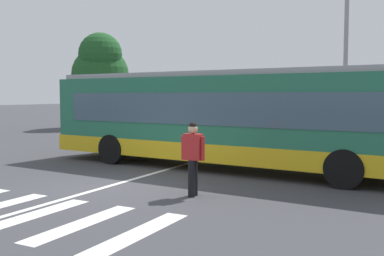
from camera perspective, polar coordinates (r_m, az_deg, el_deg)
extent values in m
plane|color=#3D3D42|center=(11.73, -10.02, -7.34)|extent=(160.00, 160.00, 0.00)
cylinder|color=black|center=(14.11, 20.99, -3.55)|extent=(1.02, 0.37, 1.00)
cylinder|color=black|center=(11.84, 18.80, -4.94)|extent=(1.02, 0.37, 1.00)
cylinder|color=black|center=(17.28, -4.89, -1.90)|extent=(1.02, 0.37, 1.00)
cylinder|color=black|center=(15.48, -10.11, -2.67)|extent=(1.02, 0.37, 1.00)
cube|color=#236B4C|center=(14.26, 3.86, 1.35)|extent=(12.16, 3.45, 2.55)
cube|color=gold|center=(14.35, 3.84, -2.64)|extent=(12.28, 3.48, 0.55)
cube|color=#3D5666|center=(14.25, 3.87, 2.58)|extent=(10.73, 3.39, 0.96)
cube|color=#99999E|center=(14.26, 3.89, 6.79)|extent=(11.67, 3.21, 0.16)
cylinder|color=black|center=(10.48, 0.30, -6.29)|extent=(0.16, 0.16, 0.85)
cylinder|color=black|center=(10.33, -0.07, -6.45)|extent=(0.16, 0.16, 0.85)
cube|color=#B22323|center=(10.30, 0.12, -2.40)|extent=(0.42, 0.29, 0.60)
cylinder|color=#B22323|center=(10.40, -1.10, -2.51)|extent=(0.10, 0.10, 0.55)
cylinder|color=#B22323|center=(10.21, 1.36, -2.63)|extent=(0.10, 0.10, 0.55)
sphere|color=tan|center=(10.26, 0.12, -0.13)|extent=(0.22, 0.22, 0.22)
sphere|color=black|center=(10.25, 0.12, 0.24)|extent=(0.19, 0.19, 0.19)
cylinder|color=black|center=(26.46, 5.48, -0.17)|extent=(0.21, 0.64, 0.64)
cylinder|color=black|center=(25.84, 8.89, -0.31)|extent=(0.21, 0.64, 0.64)
cylinder|color=black|center=(23.93, 2.84, -0.62)|extent=(0.21, 0.64, 0.64)
cylinder|color=black|center=(23.25, 6.55, -0.79)|extent=(0.21, 0.64, 0.64)
cube|color=white|center=(24.83, 5.99, 0.28)|extent=(1.91, 4.54, 0.52)
cube|color=#3D5666|center=(24.72, 5.92, 1.37)|extent=(1.64, 2.19, 0.44)
cube|color=white|center=(24.71, 5.92, 1.80)|extent=(1.57, 2.01, 0.09)
cylinder|color=black|center=(25.27, 10.83, -0.44)|extent=(0.20, 0.64, 0.64)
cylinder|color=black|center=(24.84, 14.53, -0.58)|extent=(0.20, 0.64, 0.64)
cylinder|color=black|center=(22.62, 8.78, -0.95)|extent=(0.20, 0.64, 0.64)
cylinder|color=black|center=(22.14, 12.88, -1.12)|extent=(0.20, 0.64, 0.64)
cube|color=#AD1E1E|center=(23.67, 11.80, 0.02)|extent=(1.82, 4.50, 0.52)
cube|color=#3D5666|center=(23.56, 11.76, 1.17)|extent=(1.60, 2.16, 0.44)
cube|color=#AD1E1E|center=(23.55, 11.76, 1.62)|extent=(1.53, 1.98, 0.09)
cylinder|color=black|center=(24.50, 16.69, -0.68)|extent=(0.21, 0.64, 0.64)
cylinder|color=black|center=(24.22, 20.58, -0.83)|extent=(0.21, 0.64, 0.64)
cylinder|color=black|center=(21.78, 15.22, -1.24)|extent=(0.21, 0.64, 0.64)
cylinder|color=black|center=(21.47, 19.58, -1.42)|extent=(0.21, 0.64, 0.64)
cube|color=#196B70|center=(22.95, 18.06, -0.23)|extent=(1.87, 4.52, 0.52)
cube|color=#3D5666|center=(22.83, 18.05, 0.95)|extent=(1.62, 2.18, 0.44)
cube|color=#196B70|center=(22.82, 18.06, 1.42)|extent=(1.55, 2.00, 0.09)
cylinder|color=black|center=(23.97, 22.82, -0.94)|extent=(0.21, 0.64, 0.64)
cylinder|color=black|center=(21.20, 22.09, -1.55)|extent=(0.21, 0.64, 0.64)
cylinder|color=#939399|center=(22.02, 18.99, 10.68)|extent=(0.20, 0.20, 9.80)
cylinder|color=brown|center=(32.80, -11.49, 2.09)|extent=(0.36, 0.36, 2.33)
sphere|color=#1E5123|center=(32.81, -11.56, 6.60)|extent=(4.05, 4.05, 4.05)
sphere|color=#1E5123|center=(32.41, -11.56, 9.15)|extent=(3.04, 3.04, 3.04)
cube|color=silver|center=(9.42, -19.45, -10.37)|extent=(0.45, 2.70, 0.01)
cube|color=silver|center=(8.58, -13.73, -11.68)|extent=(0.45, 2.70, 0.01)
cube|color=silver|center=(7.85, -6.79, -13.09)|extent=(0.45, 2.70, 0.01)
cube|color=silver|center=(13.40, -5.17, -5.83)|extent=(0.16, 24.00, 0.01)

